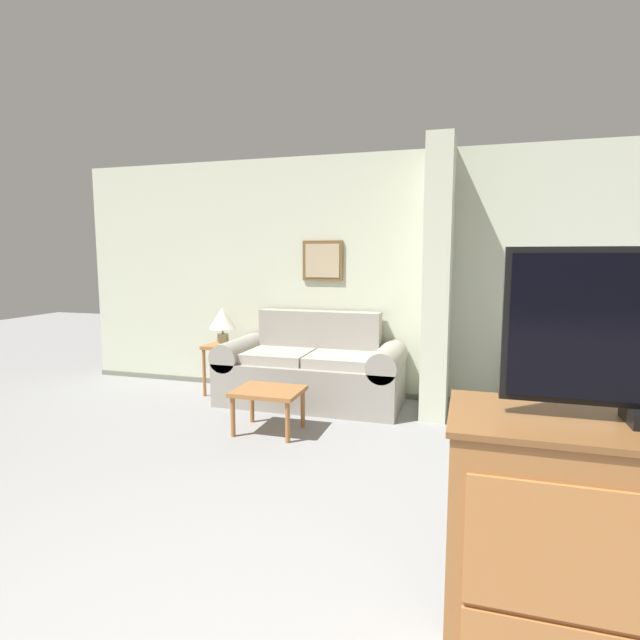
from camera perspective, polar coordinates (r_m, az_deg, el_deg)
The scene contains 7 objects.
wall_back at distance 5.40m, azimuth 8.30°, elevation 4.78°, with size 7.48×0.16×2.60m.
wall_partition_pillar at distance 4.92m, azimuth 13.35°, elevation 4.48°, with size 0.24×0.75×2.60m.
couch at distance 5.23m, azimuth -0.96°, elevation -5.81°, with size 1.90×0.84×0.94m.
coffee_table at distance 4.40m, azimuth -5.90°, elevation -8.54°, with size 0.57×0.47×0.38m.
side_table at distance 5.64m, azimuth -10.98°, elevation -3.91°, with size 0.37×0.37×0.56m.
table_lamp at distance 5.58m, azimuth -11.08°, elevation 0.02°, with size 0.30×0.30×0.41m.
bed at distance 4.51m, azimuth 30.54°, elevation -10.08°, with size 1.40×2.11×0.50m.
Camera 1 is at (0.78, -0.97, 1.53)m, focal length 28.00 mm.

